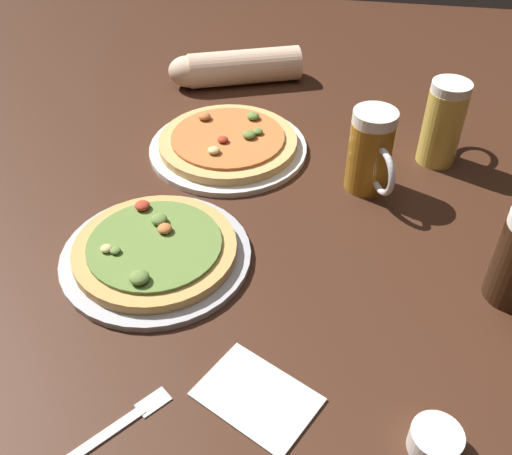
# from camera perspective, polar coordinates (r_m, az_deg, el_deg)

# --- Properties ---
(ground_plane) EXTENTS (2.40, 2.40, 0.03)m
(ground_plane) POSITION_cam_1_polar(r_m,az_deg,el_deg) (1.02, 0.00, -1.48)
(ground_plane) COLOR #3D2114
(pizza_plate_near) EXTENTS (0.32, 0.32, 0.05)m
(pizza_plate_near) POSITION_cam_1_polar(r_m,az_deg,el_deg) (0.98, -9.86, -2.33)
(pizza_plate_near) COLOR #B2B2B7
(pizza_plate_near) RESTS_ON ground_plane
(pizza_plate_far) EXTENTS (0.33, 0.33, 0.05)m
(pizza_plate_far) POSITION_cam_1_polar(r_m,az_deg,el_deg) (1.22, -2.76, 8.22)
(pizza_plate_far) COLOR silver
(pizza_plate_far) RESTS_ON ground_plane
(beer_mug_amber) EXTENTS (0.09, 0.13, 0.16)m
(beer_mug_amber) POSITION_cam_1_polar(r_m,az_deg,el_deg) (1.10, 11.26, 7.27)
(beer_mug_amber) COLOR #9E6619
(beer_mug_amber) RESTS_ON ground_plane
(beer_mug_pale) EXTENTS (0.09, 0.13, 0.17)m
(beer_mug_pale) POSITION_cam_1_polar(r_m,az_deg,el_deg) (1.22, 18.00, 9.78)
(beer_mug_pale) COLOR gold
(beer_mug_pale) RESTS_ON ground_plane
(ramekin_sauce) EXTENTS (0.06, 0.06, 0.03)m
(ramekin_sauce) POSITION_cam_1_polar(r_m,az_deg,el_deg) (0.78, 17.21, -19.40)
(ramekin_sauce) COLOR silver
(ramekin_sauce) RESTS_ON ground_plane
(napkin_folded) EXTENTS (0.18, 0.16, 0.01)m
(napkin_folded) POSITION_cam_1_polar(r_m,az_deg,el_deg) (0.80, 0.09, -16.25)
(napkin_folded) COLOR silver
(napkin_folded) RESTS_ON ground_plane
(fork_left) EXTENTS (0.15, 0.18, 0.01)m
(fork_left) POSITION_cam_1_polar(r_m,az_deg,el_deg) (0.79, -15.16, -19.37)
(fork_left) COLOR silver
(fork_left) RESTS_ON ground_plane
(diner_arm) EXTENTS (0.32, 0.17, 0.08)m
(diner_arm) POSITION_cam_1_polar(r_m,az_deg,el_deg) (1.48, -2.44, 15.39)
(diner_arm) COLOR beige
(diner_arm) RESTS_ON ground_plane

